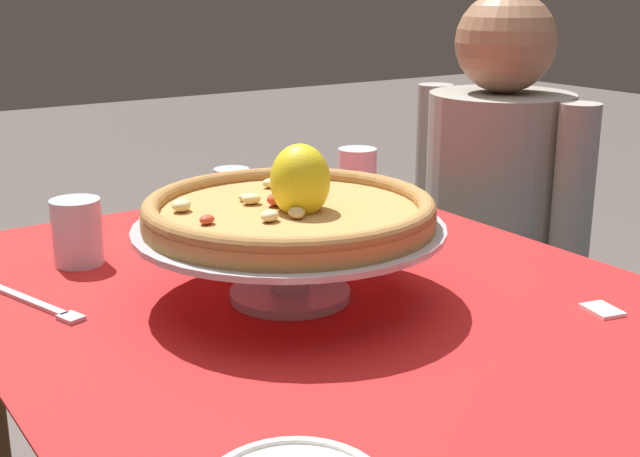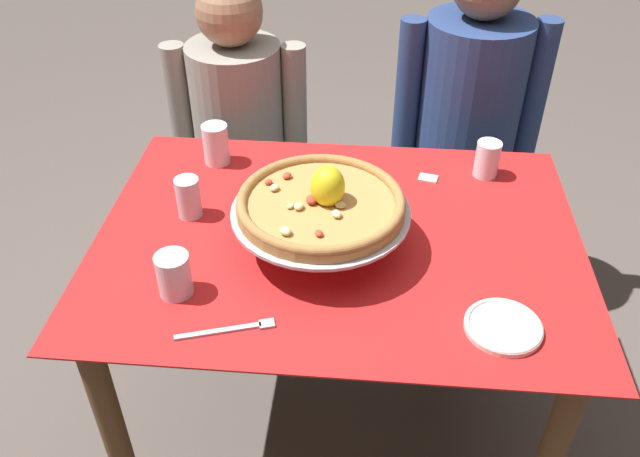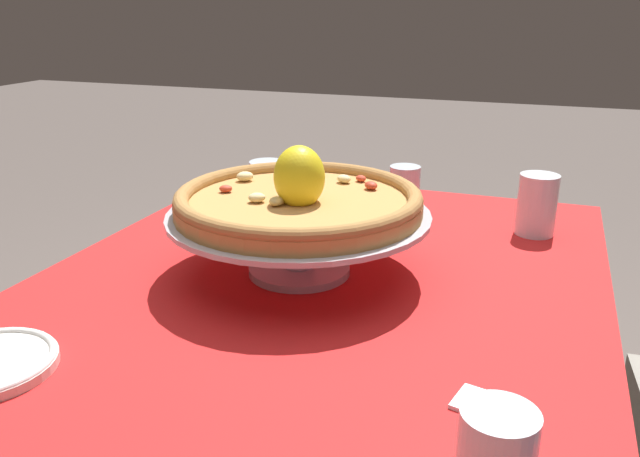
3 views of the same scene
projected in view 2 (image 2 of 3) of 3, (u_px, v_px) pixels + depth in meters
ground_plane at (334, 419)px, 2.03m from camera, size 14.00×14.00×0.00m
dining_table at (337, 270)px, 1.66m from camera, size 1.17×0.87×0.72m
pizza_stand at (321, 219)px, 1.52m from camera, size 0.41×0.41×0.10m
pizza at (321, 202)px, 1.49m from camera, size 0.38×0.38×0.11m
water_glass_back_left at (216, 146)px, 1.83m from camera, size 0.07×0.07×0.11m
water_glass_side_left at (189, 200)px, 1.63m from camera, size 0.06×0.06×0.11m
water_glass_front_left at (174, 277)px, 1.41m from camera, size 0.07×0.07×0.10m
water_glass_back_right at (487, 161)px, 1.78m from camera, size 0.07×0.07×0.10m
side_plate at (503, 326)px, 1.34m from camera, size 0.16×0.16×0.02m
dinner_fork at (231, 329)px, 1.34m from camera, size 0.20×0.08×0.01m
sugar_packet at (428, 178)px, 1.79m from camera, size 0.06×0.05×0.00m
diner_left at (241, 152)px, 2.29m from camera, size 0.46×0.34×1.11m
diner_right at (464, 141)px, 2.22m from camera, size 0.49×0.35×1.21m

